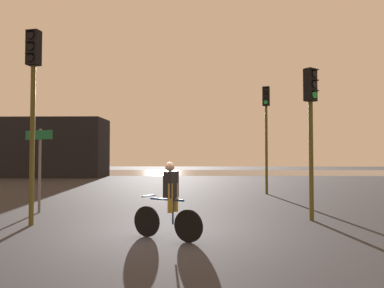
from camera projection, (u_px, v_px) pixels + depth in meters
ground_plane at (165, 232)px, 8.63m from camera, size 120.00×120.00×0.00m
water_strip at (194, 172)px, 42.16m from camera, size 80.00×16.00×0.01m
distant_building at (48, 148)px, 32.55m from camera, size 9.88×4.00×5.06m
traffic_light_near_left at (33, 90)px, 9.54m from camera, size 0.36×0.38×4.97m
traffic_light_far_right at (266, 120)px, 17.55m from camera, size 0.38×0.40×5.04m
traffic_light_near_right at (311, 114)px, 10.25m from camera, size 0.41×0.42×4.16m
direction_sign_post at (39, 158)px, 11.62m from camera, size 1.02×0.46×2.60m
cyclist at (169, 200)px, 7.79m from camera, size 1.51×0.87×1.62m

